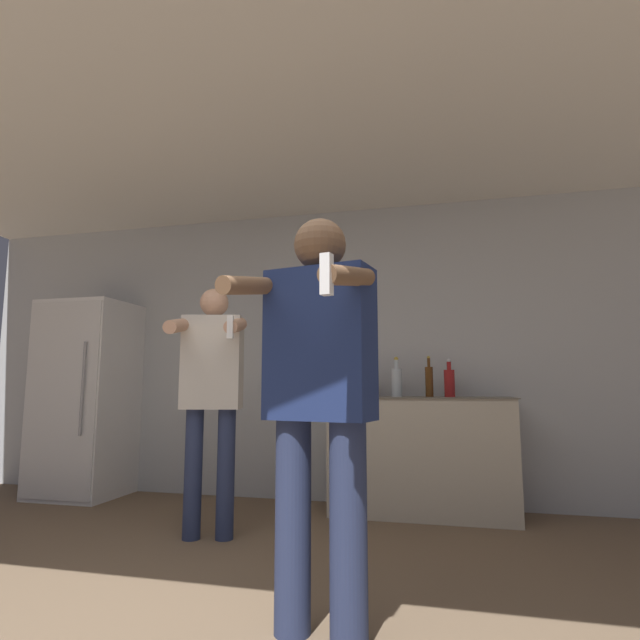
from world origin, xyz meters
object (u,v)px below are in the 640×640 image
at_px(bottle_tall_gin, 429,381).
at_px(bottle_clear_vodka, 397,381).
at_px(bottle_dark_rum, 362,384).
at_px(person_woman_foreground, 319,391).
at_px(person_man_side, 212,384).
at_px(bottle_amber_bourbon, 449,382).
at_px(bottle_short_whiskey, 373,382).
at_px(refrigerator, 86,398).

bearing_deg(bottle_tall_gin, bottle_clear_vodka, -180.00).
relative_size(bottle_dark_rum, person_woman_foreground, 0.15).
xyz_separation_m(bottle_tall_gin, person_man_side, (-1.39, -0.99, -0.03)).
distance_m(bottle_amber_bourbon, bottle_short_whiskey, 0.60).
xyz_separation_m(person_woman_foreground, person_man_side, (-1.00, 1.07, 0.04)).
bearing_deg(person_man_side, refrigerator, 151.87).
bearing_deg(bottle_amber_bourbon, person_man_side, -147.49).
height_order(bottle_dark_rum, person_man_side, person_man_side).
bearing_deg(person_man_side, bottle_amber_bourbon, 32.51).
relative_size(bottle_clear_vodka, person_man_side, 0.20).
bearing_deg(bottle_dark_rum, bottle_amber_bourbon, -0.00).
bearing_deg(bottle_tall_gin, person_woman_foreground, -100.87).
distance_m(bottle_amber_bourbon, person_man_side, 1.83).
bearing_deg(bottle_clear_vodka, bottle_amber_bourbon, 0.00).
xyz_separation_m(refrigerator, person_woman_foreground, (2.67, -1.97, 0.08)).
bearing_deg(person_man_side, person_woman_foreground, -47.10).
bearing_deg(person_woman_foreground, bottle_clear_vodka, 86.14).
xyz_separation_m(bottle_amber_bourbon, bottle_clear_vodka, (-0.41, -0.00, 0.01)).
bearing_deg(person_woman_foreground, bottle_amber_bourbon, 75.04).
bearing_deg(person_woman_foreground, refrigerator, 143.62).
distance_m(refrigerator, person_woman_foreground, 3.32).
bearing_deg(bottle_tall_gin, bottle_short_whiskey, 180.00).
relative_size(refrigerator, bottle_clear_vodka, 5.45).
distance_m(bottle_tall_gin, person_woman_foreground, 2.10).
distance_m(bottle_tall_gin, person_man_side, 1.70).
relative_size(bottle_short_whiskey, person_woman_foreground, 0.18).
bearing_deg(bottle_amber_bourbon, person_woman_foreground, -104.96).
distance_m(bottle_short_whiskey, person_woman_foreground, 2.06).
bearing_deg(bottle_clear_vodka, person_woman_foreground, -93.86).
relative_size(bottle_dark_rum, bottle_short_whiskey, 0.84).
xyz_separation_m(refrigerator, bottle_short_whiskey, (2.62, 0.09, 0.14)).
height_order(bottle_tall_gin, person_man_side, person_man_side).
bearing_deg(person_man_side, bottle_short_whiskey, 46.15).
relative_size(bottle_amber_bourbon, person_man_side, 0.18).
bearing_deg(bottle_short_whiskey, bottle_tall_gin, 0.00).
xyz_separation_m(bottle_clear_vodka, person_woman_foreground, (-0.14, -2.06, -0.06)).
bearing_deg(person_man_side, bottle_clear_vodka, 40.96).
bearing_deg(bottle_clear_vodka, person_man_side, -139.04).
height_order(refrigerator, person_woman_foreground, refrigerator).
distance_m(refrigerator, bottle_clear_vodka, 2.81).
relative_size(bottle_clear_vodka, person_woman_foreground, 0.19).
xyz_separation_m(bottle_short_whiskey, bottle_tall_gin, (0.44, 0.00, 0.01)).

